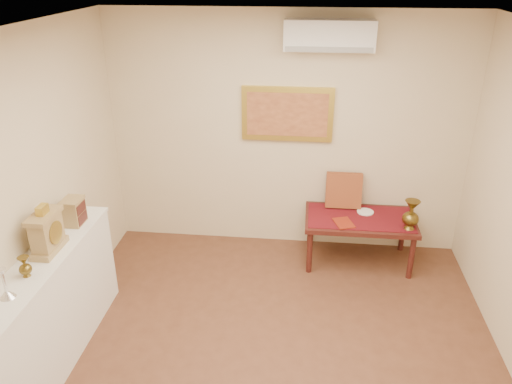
# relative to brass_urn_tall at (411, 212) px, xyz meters

# --- Properties ---
(floor) EXTENTS (4.50, 4.50, 0.00)m
(floor) POSITION_rel_brass_urn_tall_xyz_m (-1.34, -1.68, -0.76)
(floor) COLOR brown
(floor) RESTS_ON ground
(ceiling) EXTENTS (4.50, 4.50, 0.00)m
(ceiling) POSITION_rel_brass_urn_tall_xyz_m (-1.34, -1.68, 1.94)
(ceiling) COLOR white
(ceiling) RESTS_ON ground
(wall_back) EXTENTS (4.00, 0.02, 2.70)m
(wall_back) POSITION_rel_brass_urn_tall_xyz_m (-1.34, 0.57, 0.59)
(wall_back) COLOR beige
(wall_back) RESTS_ON ground
(wall_left) EXTENTS (0.02, 4.50, 2.70)m
(wall_left) POSITION_rel_brass_urn_tall_xyz_m (-3.34, -1.68, 0.59)
(wall_left) COLOR beige
(wall_left) RESTS_ON ground
(candlestick) EXTENTS (0.11, 0.11, 0.23)m
(candlestick) POSITION_rel_brass_urn_tall_xyz_m (-3.15, -2.09, 0.34)
(candlestick) COLOR silver
(candlestick) RESTS_ON display_ledge
(brass_urn_small) EXTENTS (0.10, 0.10, 0.21)m
(brass_urn_small) POSITION_rel_brass_urn_tall_xyz_m (-3.16, -1.83, 0.33)
(brass_urn_small) COLOR brown
(brass_urn_small) RESTS_ON display_ledge
(table_cloth) EXTENTS (1.14, 0.59, 0.01)m
(table_cloth) POSITION_rel_brass_urn_tall_xyz_m (-0.49, 0.20, -0.20)
(table_cloth) COLOR maroon
(table_cloth) RESTS_ON low_table
(brass_urn_tall) EXTENTS (0.18, 0.18, 0.40)m
(brass_urn_tall) POSITION_rel_brass_urn_tall_xyz_m (0.00, 0.00, 0.00)
(brass_urn_tall) COLOR brown
(brass_urn_tall) RESTS_ON table_cloth
(plate) EXTENTS (0.19, 0.19, 0.01)m
(plate) POSITION_rel_brass_urn_tall_xyz_m (-0.43, 0.32, -0.19)
(plate) COLOR white
(plate) RESTS_ON table_cloth
(menu) EXTENTS (0.25, 0.29, 0.01)m
(menu) POSITION_rel_brass_urn_tall_xyz_m (-0.68, 0.03, -0.19)
(menu) COLOR maroon
(menu) RESTS_ON table_cloth
(cushion) EXTENTS (0.40, 0.18, 0.41)m
(cushion) POSITION_rel_brass_urn_tall_xyz_m (-0.67, 0.45, 0.00)
(cushion) COLOR maroon
(cushion) RESTS_ON table_cloth
(display_ledge) EXTENTS (0.37, 2.02, 0.98)m
(display_ledge) POSITION_rel_brass_urn_tall_xyz_m (-3.17, -1.68, -0.27)
(display_ledge) COLOR white
(display_ledge) RESTS_ON floor
(mantel_clock) EXTENTS (0.17, 0.36, 0.41)m
(mantel_clock) POSITION_rel_brass_urn_tall_xyz_m (-3.15, -1.47, 0.40)
(mantel_clock) COLOR #A48754
(mantel_clock) RESTS_ON display_ledge
(wooden_chest) EXTENTS (0.16, 0.21, 0.24)m
(wooden_chest) POSITION_rel_brass_urn_tall_xyz_m (-3.15, -1.01, 0.35)
(wooden_chest) COLOR #A48754
(wooden_chest) RESTS_ON display_ledge
(low_table) EXTENTS (1.20, 0.70, 0.55)m
(low_table) POSITION_rel_brass_urn_tall_xyz_m (-0.49, 0.20, -0.27)
(low_table) COLOR #461915
(low_table) RESTS_ON floor
(painting) EXTENTS (1.00, 0.06, 0.60)m
(painting) POSITION_rel_brass_urn_tall_xyz_m (-1.34, 0.54, 0.84)
(painting) COLOR gold
(painting) RESTS_ON wall_back
(ac_unit) EXTENTS (0.90, 0.25, 0.30)m
(ac_unit) POSITION_rel_brass_urn_tall_xyz_m (-0.94, 0.44, 1.69)
(ac_unit) COLOR silver
(ac_unit) RESTS_ON wall_back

